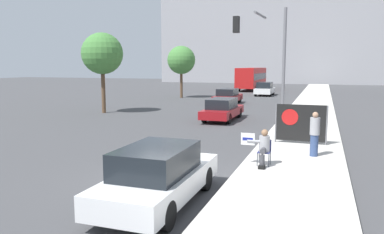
% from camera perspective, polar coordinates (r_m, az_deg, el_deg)
% --- Properties ---
extents(ground_plane, '(160.00, 160.00, 0.00)m').
position_cam_1_polar(ground_plane, '(11.17, -3.46, -9.80)').
color(ground_plane, '#444447').
extents(sidewalk_curb, '(3.30, 90.00, 0.16)m').
position_cam_1_polar(sidewalk_curb, '(25.04, 17.34, -0.11)').
color(sidewalk_curb, beige).
rests_on(sidewalk_curb, ground_plane).
extents(building_backdrop_far, '(52.00, 12.00, 24.54)m').
position_cam_1_polar(building_backdrop_far, '(79.04, 15.24, 14.01)').
color(building_backdrop_far, '#99999E').
rests_on(building_backdrop_far, ground_plane).
extents(seated_protester, '(0.96, 0.77, 1.18)m').
position_cam_1_polar(seated_protester, '(12.32, 10.80, -4.44)').
color(seated_protester, '#474C56').
rests_on(seated_protester, sidewalk_curb).
extents(jogger_on_sidewalk, '(0.34, 0.34, 1.60)m').
position_cam_1_polar(jogger_on_sidewalk, '(14.04, 18.18, -2.45)').
color(jogger_on_sidewalk, '#334775').
rests_on(jogger_on_sidewalk, sidewalk_curb).
extents(protest_banner, '(2.09, 0.06, 1.63)m').
position_cam_1_polar(protest_banner, '(16.12, 16.19, -0.88)').
color(protest_banner, slate).
rests_on(protest_banner, sidewalk_curb).
extents(traffic_light_pole, '(2.72, 2.49, 6.04)m').
position_cam_1_polar(traffic_light_pole, '(19.54, 11.24, 10.07)').
color(traffic_light_pole, slate).
rests_on(traffic_light_pole, sidewalk_curb).
extents(parked_car_curbside, '(1.74, 4.36, 1.47)m').
position_cam_1_polar(parked_car_curbside, '(9.25, -5.12, -8.86)').
color(parked_car_curbside, white).
rests_on(parked_car_curbside, ground_plane).
extents(car_on_road_nearest, '(1.70, 4.75, 1.37)m').
position_cam_1_polar(car_on_road_nearest, '(23.44, 4.66, 1.20)').
color(car_on_road_nearest, maroon).
rests_on(car_on_road_nearest, ground_plane).
extents(car_on_road_midblock, '(1.78, 4.38, 1.37)m').
position_cam_1_polar(car_on_road_midblock, '(33.48, 5.47, 3.18)').
color(car_on_road_midblock, maroon).
rests_on(car_on_road_midblock, ground_plane).
extents(car_on_road_distant, '(1.82, 4.40, 1.53)m').
position_cam_1_polar(car_on_road_distant, '(43.61, 11.02, 4.23)').
color(car_on_road_distant, white).
rests_on(car_on_road_distant, ground_plane).
extents(city_bus_on_road, '(2.47, 10.81, 3.08)m').
position_cam_1_polar(city_bus_on_road, '(53.56, 9.08, 6.01)').
color(city_bus_on_road, red).
rests_on(city_bus_on_road, ground_plane).
extents(street_tree_near_curb, '(2.94, 2.94, 5.71)m').
position_cam_1_polar(street_tree_near_curb, '(27.65, -13.53, 9.34)').
color(street_tree_near_curb, brown).
rests_on(street_tree_near_curb, ground_plane).
extents(street_tree_midblock, '(2.95, 2.95, 5.46)m').
position_cam_1_polar(street_tree_midblock, '(39.76, -1.65, 8.65)').
color(street_tree_midblock, brown).
rests_on(street_tree_midblock, ground_plane).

